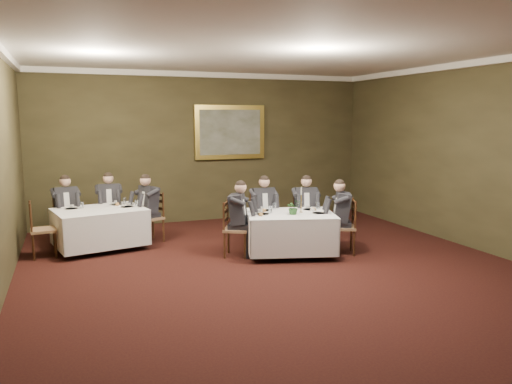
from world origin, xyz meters
TOP-DOWN VIEW (x-y plane):
  - ground at (0.00, 0.00)m, footprint 10.00×10.00m
  - ceiling at (0.00, 0.00)m, footprint 8.00×10.00m
  - back_wall at (0.00, 5.00)m, footprint 8.00×0.10m
  - right_wall at (4.00, 0.00)m, footprint 0.10×10.00m
  - crown_molding at (0.00, 0.00)m, footprint 8.00×10.00m
  - table_main at (0.58, 1.43)m, footprint 1.82×1.56m
  - table_second at (-2.60, 3.06)m, footprint 1.81×1.52m
  - chair_main_backleft at (0.39, 2.31)m, footprint 0.46×0.44m
  - diner_main_backleft at (0.39, 2.30)m, footprint 0.44×0.50m
  - chair_main_backright at (1.19, 2.09)m, footprint 0.53×0.52m
  - diner_main_backright at (1.19, 2.08)m, footprint 0.51×0.56m
  - chair_main_endleft at (-0.37, 1.70)m, footprint 0.58×0.58m
  - diner_main_endleft at (-0.36, 1.70)m, footprint 0.61×0.58m
  - chair_main_endright at (1.52, 1.17)m, footprint 0.56×0.57m
  - diner_main_endright at (1.51, 1.17)m, footprint 0.60×0.56m
  - chair_sec_backleft at (-3.19, 3.77)m, footprint 0.51×0.49m
  - diner_sec_backleft at (-3.18, 3.76)m, footprint 0.48×0.54m
  - chair_sec_backright at (-2.35, 3.95)m, footprint 0.45×0.43m
  - diner_sec_backright at (-2.35, 3.94)m, footprint 0.43×0.49m
  - chair_sec_endright at (-1.62, 3.28)m, footprint 0.56×0.57m
  - diner_sec_endright at (-1.63, 3.27)m, footprint 0.60×0.55m
  - chair_sec_endleft at (-3.58, 2.85)m, footprint 0.45×0.47m
  - centerpiece at (0.58, 1.31)m, footprint 0.27×0.24m
  - candlestick at (0.79, 1.44)m, footprint 0.07×0.07m
  - place_setting_table_main at (0.32, 1.89)m, footprint 0.33×0.32m
  - place_setting_table_second at (-3.03, 3.32)m, footprint 0.33×0.31m
  - painting at (0.58, 4.94)m, footprint 1.73×0.09m

SIDE VIEW (x-z plane):
  - ground at x=0.00m, z-range 0.00..0.00m
  - chair_main_backleft at x=0.39m, z-range -0.22..0.78m
  - chair_main_backright at x=1.19m, z-range -0.22..0.78m
  - chair_main_endleft at x=-0.37m, z-range -0.22..0.78m
  - chair_main_endright at x=1.52m, z-range -0.22..0.78m
  - chair_sec_backleft at x=-3.19m, z-range -0.22..0.78m
  - chair_sec_backright at x=-2.35m, z-range -0.22..0.78m
  - chair_sec_endright at x=-1.62m, z-range -0.22..0.78m
  - chair_sec_endleft at x=-3.58m, z-range -0.22..0.78m
  - table_main at x=0.58m, z-range 0.12..0.78m
  - table_second at x=-2.60m, z-range 0.12..0.78m
  - diner_main_backleft at x=0.39m, z-range -0.16..1.19m
  - diner_main_backright at x=1.19m, z-range -0.16..1.19m
  - diner_main_endleft at x=-0.36m, z-range -0.16..1.19m
  - diner_main_endright at x=1.51m, z-range -0.16..1.19m
  - diner_sec_backleft at x=-3.18m, z-range -0.16..1.19m
  - diner_sec_backright at x=-2.35m, z-range -0.16..1.19m
  - diner_sec_endright at x=-1.63m, z-range -0.16..1.19m
  - place_setting_table_main at x=0.32m, z-range 0.73..0.87m
  - place_setting_table_second at x=-3.03m, z-range 0.73..0.87m
  - centerpiece at x=0.58m, z-range 0.77..1.04m
  - candlestick at x=0.79m, z-range 0.70..1.17m
  - back_wall at x=0.00m, z-range 0.00..3.50m
  - right_wall at x=4.00m, z-range 0.00..3.50m
  - painting at x=0.58m, z-range 1.46..2.75m
  - crown_molding at x=0.00m, z-range 3.38..3.50m
  - ceiling at x=0.00m, z-range 3.45..3.55m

